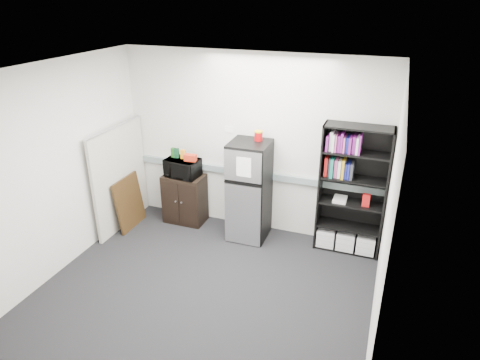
{
  "coord_description": "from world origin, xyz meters",
  "views": [
    {
      "loc": [
        1.91,
        -3.94,
        3.44
      ],
      "look_at": [
        0.13,
        0.9,
        1.15
      ],
      "focal_mm": 32.0,
      "sensor_mm": 36.0,
      "label": 1
    }
  ],
  "objects": [
    {
      "name": "floor",
      "position": [
        0.0,
        0.0,
        0.0
      ],
      "size": [
        4.0,
        4.0,
        0.0
      ],
      "primitive_type": "plane",
      "color": "black",
      "rests_on": "ground"
    },
    {
      "name": "wall_back",
      "position": [
        0.0,
        1.75,
        1.35
      ],
      "size": [
        4.0,
        0.02,
        2.7
      ],
      "primitive_type": "cube",
      "color": "silver",
      "rests_on": "floor"
    },
    {
      "name": "wall_right",
      "position": [
        2.0,
        0.0,
        1.35
      ],
      "size": [
        0.02,
        3.5,
        2.7
      ],
      "primitive_type": "cube",
      "color": "silver",
      "rests_on": "floor"
    },
    {
      "name": "wall_left",
      "position": [
        -2.0,
        0.0,
        1.35
      ],
      "size": [
        0.02,
        3.5,
        2.7
      ],
      "primitive_type": "cube",
      "color": "silver",
      "rests_on": "floor"
    },
    {
      "name": "ceiling",
      "position": [
        0.0,
        0.0,
        2.7
      ],
      "size": [
        4.0,
        3.5,
        0.02
      ],
      "primitive_type": "cube",
      "color": "white",
      "rests_on": "wall_back"
    },
    {
      "name": "electrical_raceway",
      "position": [
        0.0,
        1.72,
        0.9
      ],
      "size": [
        3.92,
        0.05,
        0.1
      ],
      "primitive_type": "cube",
      "color": "gray",
      "rests_on": "wall_back"
    },
    {
      "name": "wall_note",
      "position": [
        -0.35,
        1.74,
        1.55
      ],
      "size": [
        0.14,
        0.0,
        0.1
      ],
      "primitive_type": "cube",
      "color": "white",
      "rests_on": "wall_back"
    },
    {
      "name": "bookshelf",
      "position": [
        1.53,
        1.57,
        0.91
      ],
      "size": [
        0.9,
        0.34,
        1.85
      ],
      "color": "black",
      "rests_on": "floor"
    },
    {
      "name": "cubicle_partition",
      "position": [
        -1.9,
        1.08,
        0.81
      ],
      "size": [
        0.06,
        1.3,
        1.62
      ],
      "color": "#A6A093",
      "rests_on": "floor"
    },
    {
      "name": "cabinet",
      "position": [
        -1.03,
        1.5,
        0.4
      ],
      "size": [
        0.64,
        0.43,
        0.8
      ],
      "color": "black",
      "rests_on": "floor"
    },
    {
      "name": "microwave",
      "position": [
        -1.03,
        1.48,
        0.94
      ],
      "size": [
        0.53,
        0.38,
        0.28
      ],
      "primitive_type": "imported",
      "rotation": [
        0.0,
        0.0,
        -0.08
      ],
      "color": "black",
      "rests_on": "cabinet"
    },
    {
      "name": "snack_box_a",
      "position": [
        -1.19,
        1.52,
        1.15
      ],
      "size": [
        0.08,
        0.06,
        0.15
      ],
      "primitive_type": "cube",
      "rotation": [
        0.0,
        0.0,
        -0.12
      ],
      "color": "#1B5117",
      "rests_on": "microwave"
    },
    {
      "name": "snack_box_b",
      "position": [
        -1.14,
        1.52,
        1.15
      ],
      "size": [
        0.08,
        0.07,
        0.15
      ],
      "primitive_type": "cube",
      "rotation": [
        0.0,
        0.0,
        0.25
      ],
      "color": "#0B341B",
      "rests_on": "microwave"
    },
    {
      "name": "snack_box_c",
      "position": [
        -1.03,
        1.52,
        1.15
      ],
      "size": [
        0.08,
        0.06,
        0.14
      ],
      "primitive_type": "cube",
      "rotation": [
        0.0,
        0.0,
        0.17
      ],
      "color": "orange",
      "rests_on": "microwave"
    },
    {
      "name": "snack_bag",
      "position": [
        -0.88,
        1.47,
        1.13
      ],
      "size": [
        0.19,
        0.11,
        0.1
      ],
      "primitive_type": "cube",
      "rotation": [
        0.0,
        0.0,
        0.07
      ],
      "color": "red",
      "rests_on": "microwave"
    },
    {
      "name": "refrigerator",
      "position": [
        0.08,
        1.42,
        0.75
      ],
      "size": [
        0.57,
        0.6,
        1.5
      ],
      "rotation": [
        0.0,
        0.0,
        0.01
      ],
      "color": "black",
      "rests_on": "floor"
    },
    {
      "name": "coffee_can",
      "position": [
        0.17,
        1.55,
        1.58
      ],
      "size": [
        0.12,
        0.12,
        0.16
      ],
      "color": "#A8070B",
      "rests_on": "refrigerator"
    },
    {
      "name": "framed_poster",
      "position": [
        -1.77,
        1.06,
        0.41
      ],
      "size": [
        0.14,
        0.64,
        0.82
      ],
      "rotation": [
        0.0,
        -0.13,
        0.0
      ],
      "color": "black",
      "rests_on": "floor"
    }
  ]
}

